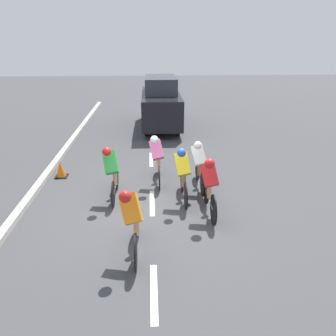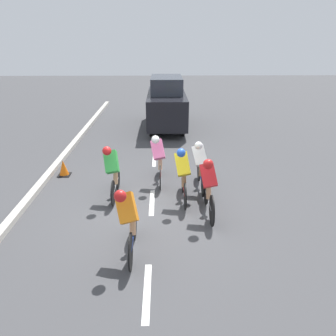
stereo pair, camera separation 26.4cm
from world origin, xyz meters
name	(u,v)px [view 2 (the right image)]	position (x,y,z in m)	size (l,w,h in m)	color
ground_plane	(152,205)	(0.00, 0.00, 0.00)	(60.00, 60.00, 0.00)	#424244
lane_stripe_near	(147,292)	(0.00, 3.02, 0.00)	(0.12, 1.40, 0.01)	white
lane_stripe_mid	(152,202)	(0.00, -0.18, 0.00)	(0.12, 1.40, 0.01)	white
lane_stripe_far	(154,159)	(0.00, -3.38, 0.00)	(0.12, 1.40, 0.01)	white
curb	(27,201)	(3.20, -0.18, 0.07)	(0.20, 27.03, 0.14)	#B7B2A8
cyclist_red	(209,185)	(-1.34, 0.49, 0.79)	(0.42, 1.75, 1.51)	black
cyclist_orange	(129,219)	(0.37, 1.97, 0.79)	(0.46, 1.71, 1.50)	black
cyclist_green	(113,170)	(1.01, -0.46, 0.79)	(0.43, 1.64, 1.50)	black
cyclist_pink	(159,157)	(-0.17, -1.41, 0.79)	(0.44, 1.71, 1.50)	black
cyclist_white	(200,163)	(-1.30, -0.96, 0.77)	(0.45, 1.67, 1.46)	black
cyclist_yellow	(183,173)	(-0.79, -0.22, 0.79)	(0.42, 1.66, 1.52)	black
support_car	(167,103)	(-0.49, -7.73, 1.14)	(1.70, 4.46, 2.30)	black
traffic_cone	(64,168)	(2.75, -2.01, 0.24)	(0.36, 0.36, 0.49)	black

